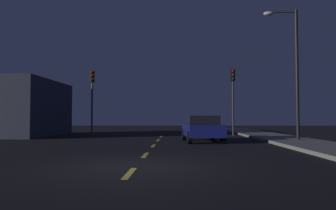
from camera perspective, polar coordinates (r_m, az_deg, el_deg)
name	(u,v)px	position (r m, az deg, el deg)	size (l,w,h in m)	color
ground_plane	(154,145)	(16.04, -2.47, -7.08)	(80.00, 80.00, 0.00)	black
sidewalk_curb_right	(307,144)	(17.20, 23.47, -6.32)	(3.00, 40.00, 0.15)	gray
lane_stripe_nearest	(130,173)	(7.94, -6.85, -11.95)	(0.16, 1.60, 0.01)	#EACC4C
lane_stripe_second	(145,155)	(11.67, -4.05, -8.85)	(0.16, 1.60, 0.01)	#EACC4C
lane_stripe_third	(153,146)	(15.44, -2.63, -7.25)	(0.16, 1.60, 0.01)	#EACC4C
lane_stripe_fourth	(158,140)	(19.22, -1.77, -6.28)	(0.16, 1.60, 0.01)	#EACC4C
lane_stripe_fifth	(161,137)	(23.01, -1.20, -5.63)	(0.16, 1.60, 0.01)	#EACC4C
traffic_signal_left	(92,90)	(25.13, -13.36, 2.61)	(0.32, 0.38, 4.94)	#4C4C51
traffic_signal_right	(233,89)	(24.63, 11.48, 2.80)	(0.32, 0.38, 5.01)	#2D2D30
car_stopped_ahead	(202,128)	(18.16, 6.09, -4.13)	(2.25, 4.19, 1.46)	navy
street_lamp_right	(292,62)	(19.24, 21.14, 7.10)	(1.90, 0.36, 7.38)	black
storefront_left	(26,108)	(26.16, -23.95, -0.53)	(4.33, 7.92, 4.12)	#333847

